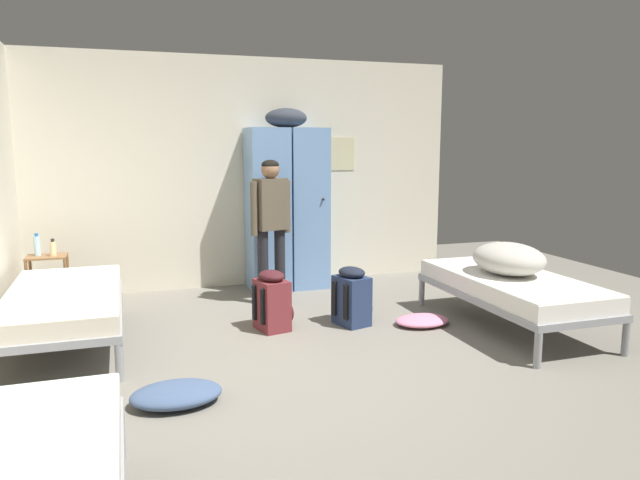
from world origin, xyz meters
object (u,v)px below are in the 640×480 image
(bed_left_rear, at_px, (64,302))
(water_bottle, at_px, (37,246))
(clothes_pile_denim, at_px, (176,394))
(shelf_unit, at_px, (48,278))
(bed_right, at_px, (511,287))
(bedding_heap, at_px, (509,259))
(person_traveler, at_px, (271,217))
(backpack_maroon, at_px, (273,302))
(clothes_pile_pink, at_px, (422,320))
(lotion_bottle, at_px, (53,248))
(backpack_navy, at_px, (352,297))
(locker_bank, at_px, (287,205))

(bed_left_rear, xyz_separation_m, water_bottle, (-0.33, 1.22, 0.29))
(water_bottle, bearing_deg, clothes_pile_denim, -67.56)
(shelf_unit, height_order, bed_right, shelf_unit)
(bedding_heap, relative_size, person_traveler, 0.49)
(shelf_unit, height_order, bed_left_rear, shelf_unit)
(bed_left_rear, distance_m, bed_right, 3.90)
(shelf_unit, distance_m, person_traveler, 2.32)
(person_traveler, bearing_deg, bed_left_rear, -157.16)
(bedding_heap, distance_m, backpack_maroon, 2.19)
(bed_right, relative_size, clothes_pile_denim, 3.21)
(clothes_pile_pink, bearing_deg, shelf_unit, 154.25)
(lotion_bottle, height_order, backpack_maroon, lotion_bottle)
(bed_left_rear, height_order, bedding_heap, bedding_heap)
(bed_right, height_order, bedding_heap, bedding_heap)
(backpack_maroon, distance_m, clothes_pile_pink, 1.41)
(bed_left_rear, bearing_deg, bedding_heap, -9.90)
(lotion_bottle, distance_m, backpack_navy, 3.01)
(backpack_maroon, bearing_deg, bed_right, -16.92)
(bedding_heap, distance_m, lotion_bottle, 4.41)
(bedding_heap, relative_size, backpack_maroon, 1.35)
(bedding_heap, bearing_deg, clothes_pile_pink, 160.64)
(shelf_unit, relative_size, backpack_maroon, 1.04)
(backpack_navy, xyz_separation_m, clothes_pile_pink, (0.61, -0.23, -0.22))
(locker_bank, height_order, lotion_bottle, locker_bank)
(bedding_heap, distance_m, person_traveler, 2.41)
(water_bottle, bearing_deg, backpack_maroon, -32.42)
(bedding_heap, relative_size, clothes_pile_denim, 1.26)
(lotion_bottle, relative_size, clothes_pile_pink, 0.34)
(water_bottle, height_order, lotion_bottle, water_bottle)
(bed_right, relative_size, backpack_maroon, 3.45)
(person_traveler, height_order, lotion_bottle, person_traveler)
(shelf_unit, bearing_deg, bed_left_rear, -78.27)
(bedding_heap, distance_m, water_bottle, 4.57)
(locker_bank, bearing_deg, clothes_pile_denim, -118.17)
(shelf_unit, xyz_separation_m, water_bottle, (-0.08, 0.02, 0.33))
(backpack_maroon, bearing_deg, backpack_navy, -6.64)
(clothes_pile_pink, bearing_deg, locker_bank, 113.38)
(water_bottle, xyz_separation_m, clothes_pile_pink, (3.43, -1.64, -0.63))
(backpack_navy, bearing_deg, lotion_bottle, 153.23)
(lotion_bottle, xyz_separation_m, backpack_maroon, (1.93, -1.26, -0.39))
(bed_right, bearing_deg, water_bottle, 154.85)
(bed_left_rear, bearing_deg, water_bottle, 105.09)
(bed_left_rear, bearing_deg, locker_bank, 31.89)
(bed_left_rear, xyz_separation_m, bed_right, (3.83, -0.73, 0.00))
(bed_right, bearing_deg, backpack_maroon, 163.08)
(shelf_unit, xyz_separation_m, backpack_navy, (2.74, -1.39, -0.09))
(shelf_unit, relative_size, person_traveler, 0.38)
(lotion_bottle, bearing_deg, bed_right, -25.27)
(person_traveler, bearing_deg, backpack_navy, -62.53)
(locker_bank, relative_size, bed_right, 1.09)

